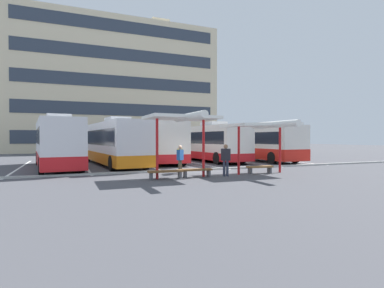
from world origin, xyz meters
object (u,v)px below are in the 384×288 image
(bench_0, at_px, (166,172))
(bench_2, at_px, (260,168))
(coach_bus_4, at_px, (259,143))
(waiting_passenger_1, at_px, (180,158))
(coach_bus_1, at_px, (113,144))
(coach_bus_3, at_px, (206,143))
(waiting_shelter_0, at_px, (183,119))
(bench_1, at_px, (197,171))
(waiting_passenger_2, at_px, (180,157))
(coach_bus_0, at_px, (57,144))
(waiting_passenger_0, at_px, (226,158))
(waiting_shelter_1, at_px, (263,126))
(coach_bus_2, at_px, (160,142))

(bench_0, xyz_separation_m, bench_2, (5.94, 0.26, -0.01))
(coach_bus_4, xyz_separation_m, waiting_passenger_1, (-10.49, -7.17, -0.67))
(coach_bus_1, distance_m, coach_bus_3, 8.87)
(waiting_shelter_0, xyz_separation_m, waiting_passenger_1, (0.59, 2.01, -2.14))
(bench_1, xyz_separation_m, waiting_passenger_2, (-0.12, 2.32, 0.64))
(bench_0, bearing_deg, waiting_passenger_1, 51.86)
(coach_bus_0, distance_m, coach_bus_4, 17.31)
(coach_bus_0, bearing_deg, bench_0, -57.77)
(coach_bus_1, xyz_separation_m, bench_2, (7.28, -9.24, -1.35))
(coach_bus_1, xyz_separation_m, bench_1, (3.14, -9.39, -1.35))
(waiting_shelter_0, bearing_deg, coach_bus_4, 39.64)
(coach_bus_1, height_order, waiting_passenger_1, coach_bus_1)
(waiting_shelter_0, bearing_deg, waiting_passenger_1, 73.61)
(bench_0, distance_m, waiting_passenger_2, 3.03)
(waiting_shelter_0, height_order, bench_2, waiting_shelter_0)
(waiting_passenger_0, bearing_deg, coach_bus_0, 135.46)
(coach_bus_0, height_order, waiting_passenger_2, coach_bus_0)
(coach_bus_3, relative_size, waiting_shelter_0, 2.64)
(coach_bus_1, distance_m, coach_bus_4, 13.33)
(bench_2, bearing_deg, waiting_passenger_2, 152.94)
(waiting_shelter_0, distance_m, bench_2, 5.75)
(bench_1, distance_m, waiting_passenger_0, 1.77)
(waiting_shelter_1, relative_size, waiting_passenger_0, 2.68)
(coach_bus_3, distance_m, bench_0, 13.31)
(waiting_passenger_0, distance_m, waiting_passenger_2, 3.12)
(coach_bus_1, xyz_separation_m, coach_bus_4, (13.32, -0.43, -0.07))
(coach_bus_1, height_order, waiting_passenger_2, coach_bus_1)
(bench_1, relative_size, waiting_passenger_1, 1.02)
(coach_bus_0, relative_size, coach_bus_3, 0.96)
(waiting_passenger_1, bearing_deg, coach_bus_1, 110.42)
(coach_bus_1, bearing_deg, waiting_passenger_1, -69.58)
(bench_2, bearing_deg, coach_bus_2, 105.82)
(waiting_passenger_2, bearing_deg, coach_bus_0, 139.43)
(coach_bus_4, bearing_deg, coach_bus_1, 178.14)
(waiting_shelter_1, bearing_deg, bench_0, 179.85)
(bench_0, xyz_separation_m, waiting_passenger_1, (1.49, 1.90, 0.60))
(waiting_shelter_1, bearing_deg, coach_bus_0, 143.13)
(coach_bus_4, bearing_deg, bench_2, -124.44)
(bench_0, xyz_separation_m, waiting_passenger_2, (1.68, 2.44, 0.64))
(waiting_passenger_0, bearing_deg, coach_bus_3, 70.25)
(bench_1, bearing_deg, waiting_passenger_0, -9.57)
(coach_bus_1, height_order, coach_bus_3, coach_bus_1)
(coach_bus_0, xyz_separation_m, bench_2, (11.25, -8.16, -1.35))
(bench_1, height_order, bench_2, same)
(waiting_passenger_2, bearing_deg, bench_1, -87.12)
(coach_bus_4, xyz_separation_m, waiting_shelter_1, (-6.04, -9.09, 1.20))
(coach_bus_2, bearing_deg, waiting_shelter_1, -74.56)
(coach_bus_3, height_order, bench_1, coach_bus_3)
(bench_1, bearing_deg, waiting_passenger_1, 99.85)
(coach_bus_3, distance_m, waiting_passenger_2, 10.30)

